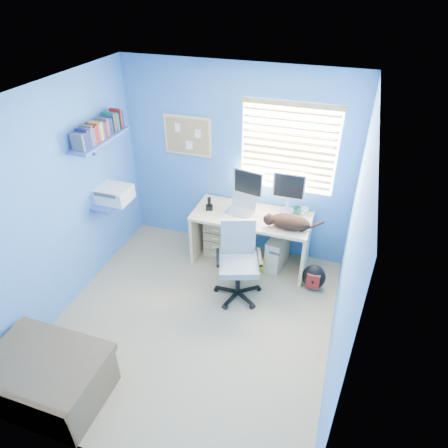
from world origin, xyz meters
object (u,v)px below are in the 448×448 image
(desk, at_px, (251,239))
(tower_pc, at_px, (277,251))
(cat, at_px, (290,222))
(office_chair, at_px, (238,270))
(laptop, at_px, (240,205))

(desk, bearing_deg, tower_pc, 5.68)
(cat, relative_size, office_chair, 0.51)
(desk, height_order, office_chair, office_chair)
(laptop, relative_size, tower_pc, 0.73)
(cat, height_order, tower_pc, cat)
(laptop, xyz_separation_m, office_chair, (0.18, -0.66, -0.50))
(desk, height_order, cat, cat)
(tower_pc, bearing_deg, desk, -164.43)
(desk, relative_size, office_chair, 1.57)
(desk, relative_size, cat, 3.10)
(cat, relative_size, tower_pc, 1.06)
(laptop, distance_m, office_chair, 0.84)
(laptop, xyz_separation_m, cat, (0.66, -0.15, -0.02))
(laptop, xyz_separation_m, tower_pc, (0.52, 0.02, -0.62))
(desk, bearing_deg, office_chair, -88.03)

